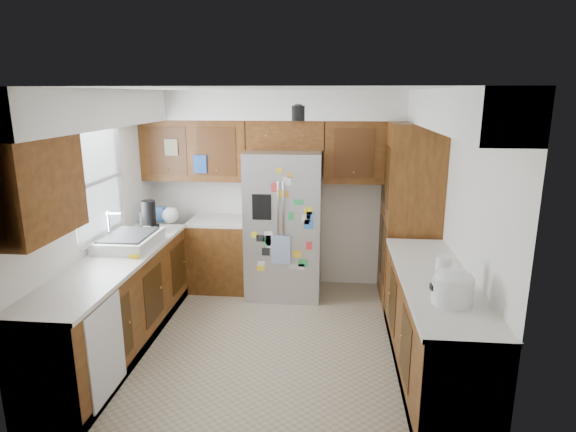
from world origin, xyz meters
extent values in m
plane|color=tan|center=(0.00, 0.00, 0.00)|extent=(3.60, 3.60, 0.00)
cube|color=white|center=(0.00, 1.60, 1.25)|extent=(3.60, 0.04, 2.50)
cube|color=white|center=(-1.80, 0.00, 1.25)|extent=(0.04, 3.20, 2.50)
cube|color=white|center=(1.80, 0.00, 1.25)|extent=(0.04, 3.20, 2.50)
cube|color=white|center=(0.00, -1.60, 1.25)|extent=(3.60, 0.04, 2.50)
cube|color=white|center=(0.00, 0.00, 2.51)|extent=(3.60, 3.20, 0.02)
cube|color=white|center=(0.00, 1.41, 2.33)|extent=(3.60, 0.38, 0.35)
cube|color=white|center=(-1.61, 0.00, 2.33)|extent=(0.38, 3.20, 0.35)
cube|color=white|center=(1.61, 0.00, 2.33)|extent=(0.38, 3.20, 0.35)
cube|color=#46230D|center=(-1.14, 1.43, 1.77)|extent=(1.33, 0.34, 0.75)
cube|color=#46230D|center=(1.14, 1.43, 1.77)|extent=(1.33, 0.34, 0.75)
cube|color=#46230D|center=(-1.63, -1.15, 1.77)|extent=(0.34, 0.85, 0.75)
cube|color=white|center=(-1.79, 0.10, 1.60)|extent=(0.02, 0.90, 1.05)
cube|color=white|center=(-1.75, 0.10, 1.60)|extent=(0.01, 1.02, 1.15)
cube|color=#1C4BA8|center=(-1.03, 1.24, 1.62)|extent=(0.16, 0.02, 0.22)
cube|color=beige|center=(-1.39, 1.24, 1.82)|extent=(0.16, 0.02, 0.20)
cube|color=#46230D|center=(-1.50, -0.30, 0.44)|extent=(0.60, 2.60, 0.88)
cube|color=#46230D|center=(-0.83, 1.30, 0.44)|extent=(0.75, 0.60, 0.88)
cube|color=silver|center=(-1.50, -0.30, 0.90)|extent=(0.63, 2.60, 0.04)
cube|color=silver|center=(-0.83, 1.30, 0.90)|extent=(0.75, 0.60, 0.04)
cube|color=black|center=(-1.50, -0.30, 0.05)|extent=(0.60, 2.60, 0.10)
cube|color=silver|center=(-1.19, -1.15, 0.46)|extent=(0.01, 0.58, 0.80)
cube|color=#46230D|center=(1.50, -0.47, 0.44)|extent=(0.60, 2.25, 0.88)
cube|color=silver|center=(1.50, -0.47, 0.90)|extent=(0.63, 2.25, 0.04)
cube|color=black|center=(1.50, -0.47, 0.05)|extent=(0.60, 2.25, 0.10)
cube|color=#46230D|center=(1.50, 1.15, 1.07)|extent=(0.60, 0.90, 2.15)
cube|color=#B1B1B6|center=(0.00, 1.21, 0.90)|extent=(0.90, 0.75, 1.80)
cylinder|color=silver|center=(-0.03, 0.82, 1.05)|extent=(0.02, 0.02, 0.90)
cylinder|color=silver|center=(0.03, 0.82, 1.05)|extent=(0.02, 0.02, 0.90)
cube|color=black|center=(-0.22, 0.83, 1.20)|extent=(0.22, 0.01, 0.30)
cube|color=silver|center=(0.00, 0.80, 0.70)|extent=(0.22, 0.01, 0.34)
cube|color=white|center=(0.23, 0.82, 0.49)|extent=(0.09, 0.00, 0.07)
cube|color=orange|center=(0.06, 0.82, 1.35)|extent=(0.06, 0.00, 0.08)
cube|color=blue|center=(0.33, 0.82, 1.12)|extent=(0.07, 0.00, 0.09)
cube|color=yellow|center=(-0.24, 0.82, 0.46)|extent=(0.09, 0.00, 0.07)
cube|color=red|center=(0.33, 0.82, 0.75)|extent=(0.07, 0.00, 0.10)
cube|color=yellow|center=(0.19, 0.82, 0.65)|extent=(0.09, 0.00, 0.08)
cube|color=red|center=(0.30, 0.82, 1.04)|extent=(0.05, 0.00, 0.06)
cube|color=black|center=(-0.14, 0.82, 0.81)|extent=(0.08, 0.00, 0.11)
cube|color=white|center=(-0.14, 0.82, 0.75)|extent=(0.05, 0.00, 0.06)
cube|color=orange|center=(0.10, 0.82, 1.57)|extent=(0.07, 0.00, 0.06)
cube|color=white|center=(-0.23, 0.82, 0.52)|extent=(0.09, 0.00, 0.05)
cube|color=yellow|center=(0.32, 0.82, 1.17)|extent=(0.09, 0.00, 0.09)
cube|color=yellow|center=(-0.01, 0.82, 1.36)|extent=(0.06, 0.00, 0.09)
cube|color=black|center=(-0.24, 0.82, 0.83)|extent=(0.10, 0.00, 0.08)
cube|color=blue|center=(0.32, 0.82, 1.01)|extent=(0.11, 0.00, 0.11)
cube|color=white|center=(0.14, 0.82, 0.49)|extent=(0.09, 0.00, 0.05)
cube|color=green|center=(0.12, 0.82, 1.10)|extent=(0.06, 0.00, 0.08)
cube|color=red|center=(-0.07, 0.82, 1.43)|extent=(0.08, 0.00, 0.11)
cube|color=green|center=(0.20, 0.82, 1.27)|extent=(0.11, 0.00, 0.06)
cube|color=green|center=(-0.16, 0.82, 0.78)|extent=(0.09, 0.00, 0.09)
cube|color=yellow|center=(-0.02, 0.82, 1.62)|extent=(0.08, 0.00, 0.06)
cube|color=white|center=(0.07, 0.82, 1.50)|extent=(0.09, 0.00, 0.10)
cube|color=white|center=(0.29, 0.82, 1.08)|extent=(0.10, 0.00, 0.08)
cube|color=white|center=(-0.14, 0.82, 0.87)|extent=(0.10, 0.00, 0.08)
cube|color=green|center=(0.26, 0.82, 0.54)|extent=(0.10, 0.00, 0.09)
cube|color=yellow|center=(-0.31, 0.82, 0.87)|extent=(0.07, 0.00, 0.07)
cube|color=black|center=(-0.18, 0.82, 0.66)|extent=(0.09, 0.00, 0.09)
cube|color=#46230D|center=(0.00, 1.43, 1.98)|extent=(0.96, 0.34, 0.35)
sphere|color=#1E39BC|center=(-0.38, 1.35, 2.27)|extent=(0.25, 0.25, 0.25)
cylinder|color=black|center=(0.17, 1.35, 2.24)|extent=(0.30, 0.30, 0.17)
ellipsoid|color=#333338|center=(0.17, 1.35, 2.32)|extent=(0.28, 0.28, 0.13)
cube|color=silver|center=(-1.50, 0.10, 0.98)|extent=(0.52, 0.70, 0.12)
cube|color=black|center=(-1.50, 0.10, 1.04)|extent=(0.44, 0.60, 0.02)
cylinder|color=silver|center=(-1.70, 0.10, 1.14)|extent=(0.02, 0.02, 0.30)
cylinder|color=silver|center=(-1.64, 0.10, 1.27)|extent=(0.16, 0.02, 0.02)
cube|color=yellow|center=(-1.30, -0.18, 0.94)|extent=(0.10, 0.18, 0.04)
cube|color=black|center=(-1.47, 0.58, 0.97)|extent=(0.18, 0.14, 0.10)
cylinder|color=black|center=(-1.47, 0.58, 1.16)|extent=(0.16, 0.16, 0.28)
cylinder|color=#B1B1B6|center=(-1.59, 0.78, 1.02)|extent=(0.14, 0.14, 0.20)
sphere|color=silver|center=(-1.38, 1.05, 1.02)|extent=(0.20, 0.20, 0.20)
cube|color=#3F72B2|center=(-1.55, 1.12, 1.01)|extent=(0.14, 0.10, 0.18)
cube|color=#BFB28C|center=(-1.41, 1.27, 0.99)|extent=(0.10, 0.08, 0.14)
cylinder|color=silver|center=(-1.47, 0.50, 0.98)|extent=(0.08, 0.08, 0.11)
cylinder|color=white|center=(1.50, -1.01, 1.02)|extent=(0.31, 0.31, 0.20)
ellipsoid|color=white|center=(1.50, -1.01, 1.12)|extent=(0.29, 0.29, 0.13)
cube|color=black|center=(1.36, -1.01, 1.04)|extent=(0.04, 0.06, 0.04)
cylinder|color=white|center=(1.48, -0.74, 1.06)|extent=(0.12, 0.12, 0.27)
camera|label=1|loc=(0.58, -4.47, 2.45)|focal=30.00mm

